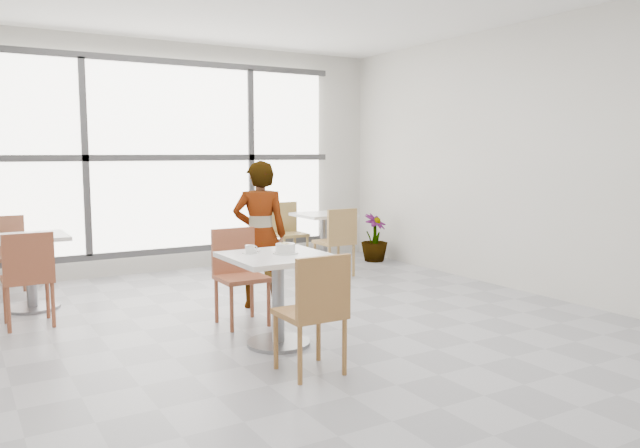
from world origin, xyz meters
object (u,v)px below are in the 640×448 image
main_table (278,282)px  chair_far (238,269)px  chair_near (315,306)px  oatmeal_bowl (286,248)px  coffee_cup (250,250)px  bg_table_left (30,261)px  person (260,235)px  plant_right (374,238)px  bg_chair_left_near (28,273)px  bg_chair_left_far (5,250)px  bg_chair_right_far (287,229)px  bg_chair_right_near (338,237)px  bg_table_right (324,233)px

main_table → chair_far: 0.79m
chair_near → oatmeal_bowl: size_ratio=4.14×
chair_near → coffee_cup: size_ratio=5.47×
chair_near → chair_far: 1.55m
chair_near → coffee_cup: chair_near is taller
chair_near → bg_table_left: (-1.50, 3.07, -0.01)m
person → plant_right: bearing=-125.3°
oatmeal_bowl → bg_chair_left_near: 2.39m
bg_chair_left_near → bg_chair_left_far: size_ratio=1.00×
main_table → oatmeal_bowl: 0.28m
bg_chair_right_far → plant_right: bg_chair_right_far is taller
bg_chair_right_far → plant_right: size_ratio=1.27×
chair_far → bg_table_left: (-1.59, 1.52, -0.01)m
chair_far → bg_chair_right_near: size_ratio=1.00×
chair_near → bg_table_left: chair_near is taller
bg_table_right → plant_right: bearing=6.3°
main_table → bg_chair_left_near: (-1.69, 1.59, -0.02)m
main_table → plant_right: main_table is taller
bg_table_left → plant_right: bearing=5.9°
bg_table_right → plant_right: 0.94m
person → bg_table_left: size_ratio=1.98×
plant_right → bg_chair_right_far: bearing=160.7°
chair_near → oatmeal_bowl: bearing=-102.5°
person → bg_chair_left_near: bearing=12.9°
main_table → coffee_cup: size_ratio=5.03×
coffee_cup → chair_far: bearing=75.8°
main_table → person: size_ratio=0.54×
coffee_cup → bg_chair_right_near: bg_chair_right_near is taller
bg_chair_left_far → bg_chair_right_far: same height
main_table → bg_chair_left_far: bearing=119.4°
main_table → chair_near: bearing=-97.0°
oatmeal_bowl → coffee_cup: oatmeal_bowl is taller
bg_chair_left_near → bg_chair_right_near: same height
bg_chair_right_near → bg_chair_left_far: bearing=-15.4°
oatmeal_bowl → bg_table_right: oatmeal_bowl is taller
bg_chair_left_near → bg_chair_right_near: bearing=-171.7°
bg_chair_right_far → bg_table_left: bearing=-165.0°
chair_far → person: size_ratio=0.58×
bg_table_right → bg_chair_left_far: bearing=173.4°
person → bg_chair_left_near: person is taller
main_table → bg_chair_right_near: size_ratio=0.92×
person → bg_chair_left_far: 2.91m
plant_right → bg_chair_right_near: bearing=-147.7°
main_table → plant_right: (2.98, 2.79, -0.18)m
bg_chair_right_near → bg_chair_right_far: (-0.15, 1.09, 0.00)m
oatmeal_bowl → bg_chair_right_near: size_ratio=0.24×
person → bg_chair_right_far: size_ratio=1.71×
main_table → chair_near: (-0.09, -0.76, -0.02)m
bg_table_right → main_table: bearing=-127.5°
plant_right → main_table: bearing=-137.0°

